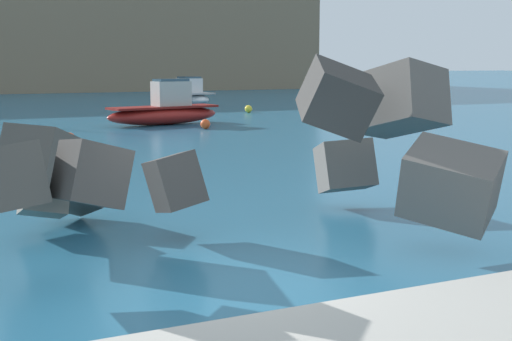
# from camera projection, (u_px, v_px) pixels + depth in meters

# --- Properties ---
(ground_plane) EXTENTS (400.00, 400.00, 0.00)m
(ground_plane) POSITION_uv_depth(u_px,v_px,m) (215.00, 284.00, 9.28)
(ground_plane) COLOR #235B7A
(breakwater_jetty) EXTENTS (31.60, 7.02, 3.06)m
(breakwater_jetty) POSITION_uv_depth(u_px,v_px,m) (54.00, 191.00, 9.57)
(breakwater_jetty) COLOR #3D3A38
(breakwater_jetty) RESTS_ON ground
(boat_near_left) EXTENTS (5.95, 2.61, 2.16)m
(boat_near_left) POSITION_uv_depth(u_px,v_px,m) (165.00, 110.00, 33.24)
(boat_near_left) COLOR maroon
(boat_near_left) RESTS_ON ground
(boat_near_centre) EXTENTS (2.75, 5.03, 1.99)m
(boat_near_centre) POSITION_uv_depth(u_px,v_px,m) (187.00, 96.00, 47.80)
(boat_near_centre) COLOR white
(boat_near_centre) RESTS_ON ground
(mooring_buoy_inner) EXTENTS (0.44, 0.44, 0.44)m
(mooring_buoy_inner) POSITION_uv_depth(u_px,v_px,m) (205.00, 124.00, 31.02)
(mooring_buoy_inner) COLOR #E54C1E
(mooring_buoy_inner) RESTS_ON ground
(mooring_buoy_middle) EXTENTS (0.44, 0.44, 0.44)m
(mooring_buoy_middle) POSITION_uv_depth(u_px,v_px,m) (69.00, 139.00, 25.08)
(mooring_buoy_middle) COLOR #E54C1E
(mooring_buoy_middle) RESTS_ON ground
(mooring_buoy_outer) EXTENTS (0.44, 0.44, 0.44)m
(mooring_buoy_outer) POSITION_uv_depth(u_px,v_px,m) (248.00, 109.00, 41.28)
(mooring_buoy_outer) COLOR yellow
(mooring_buoy_outer) RESTS_ON ground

